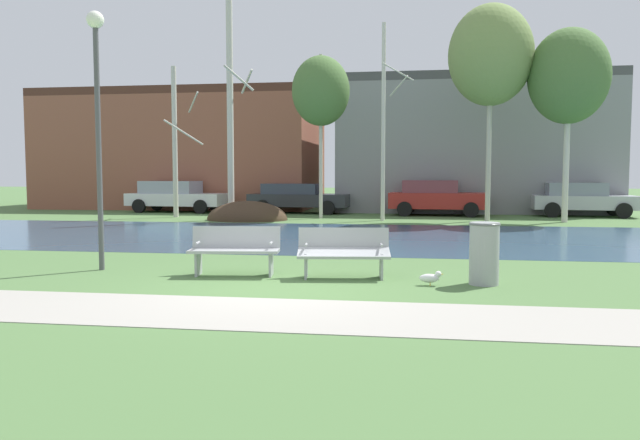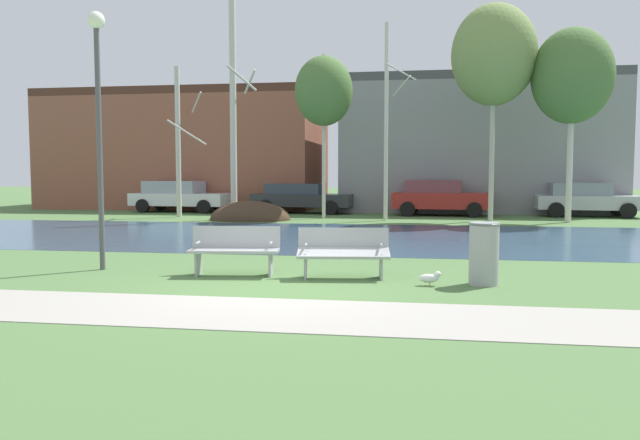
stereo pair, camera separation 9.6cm
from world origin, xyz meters
name	(u,v)px [view 2 (the right image)]	position (x,y,z in m)	size (l,w,h in m)	color
ground_plane	(346,231)	(0.00, 10.00, 0.00)	(120.00, 120.00, 0.00)	#4C703D
paved_path_strip	(244,313)	(0.00, -1.78, 0.01)	(60.00, 1.86, 0.01)	#9E998E
river_band	(338,236)	(0.00, 8.14, 0.00)	(80.00, 8.67, 0.01)	#33516B
soil_mound	(250,220)	(-4.25, 13.95, 0.00)	(3.21, 2.55, 1.51)	#423021
bench_left	(235,249)	(-0.99, 1.11, 0.47)	(1.65, 0.75, 0.87)	#9EA0A3
bench_right	(343,251)	(0.97, 1.11, 0.47)	(1.65, 0.75, 0.87)	#9EA0A3
trash_bin	(484,253)	(3.33, 0.82, 0.53)	(0.51, 0.51, 1.03)	#999B9E
seagull	(430,278)	(2.46, 0.58, 0.13)	(0.39, 0.14, 0.24)	white
streetlamp	(98,96)	(-3.67, 1.33, 3.27)	(0.32, 0.32, 4.82)	#4C4C51
birch_far_left	(179,141)	(-7.62, 15.08, 3.20)	(1.40, 2.39, 6.27)	beige
birch_left	(234,110)	(-4.90, 14.00, 4.33)	(1.14, 1.95, 8.57)	beige
birch_center_left	(324,91)	(-1.51, 15.27, 5.15)	(2.34, 2.34, 6.62)	beige
birch_center	(387,121)	(1.08, 14.46, 3.87)	(1.23, 2.07, 7.59)	beige
birch_center_right	(494,55)	(5.09, 14.92, 6.32)	(3.20, 3.20, 8.26)	#BCB7A8
birch_right	(572,76)	(7.88, 14.59, 5.41)	(2.94, 2.94, 7.20)	beige
parked_van_nearest_white	(179,196)	(-8.93, 18.27, 0.78)	(4.81, 2.28, 1.48)	silver
parked_sedan_second_dark	(301,197)	(-3.04, 18.36, 0.74)	(4.71, 2.28, 1.37)	#282B30
parked_hatch_third_red	(439,197)	(3.24, 17.63, 0.81)	(4.32, 2.28, 1.54)	maroon
parked_wagon_fourth_silver	(585,199)	(9.34, 17.90, 0.76)	(4.29, 2.20, 1.44)	#B2B5BC
building_brick_low	(191,151)	(-10.14, 23.09, 3.07)	(14.28, 7.77, 6.14)	brown
building_grey_warehouse	(472,147)	(5.07, 23.14, 3.22)	(12.81, 8.98, 6.44)	gray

